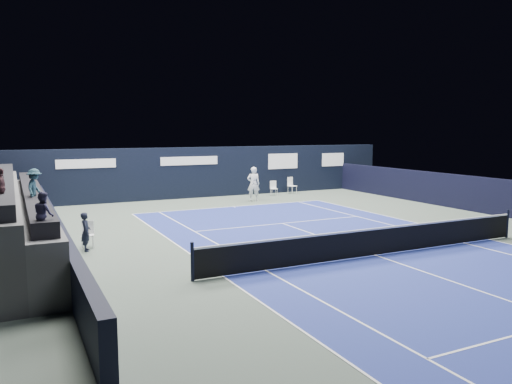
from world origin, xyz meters
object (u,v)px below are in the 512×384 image
folding_chair_back_a (273,186)px  tennis_player (253,184)px  line_judge_chair (88,232)px  tennis_net (376,241)px  folding_chair_back_b (291,184)px

folding_chair_back_a → tennis_player: (-2.31, -1.83, 0.40)m
line_judge_chair → tennis_net: tennis_net is taller
folding_chair_back_a → folding_chair_back_b: folding_chair_back_b is taller
folding_chair_back_b → line_judge_chair: 17.35m
folding_chair_back_b → tennis_player: (-3.79, -2.09, 0.40)m
folding_chair_back_b → line_judge_chair: (-14.18, -10.00, -0.08)m
folding_chair_back_a → tennis_player: 2.97m
folding_chair_back_b → tennis_player: 4.34m
folding_chair_back_b → tennis_player: bearing=-164.8°
folding_chair_back_b → tennis_net: 16.56m
folding_chair_back_a → line_judge_chair: line_judge_chair is taller
folding_chair_back_b → tennis_net: size_ratio=0.08×
folding_chair_back_b → tennis_player: size_ratio=0.53×
folding_chair_back_b → line_judge_chair: bearing=-158.5°
tennis_player → tennis_net: bearing=-98.4°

